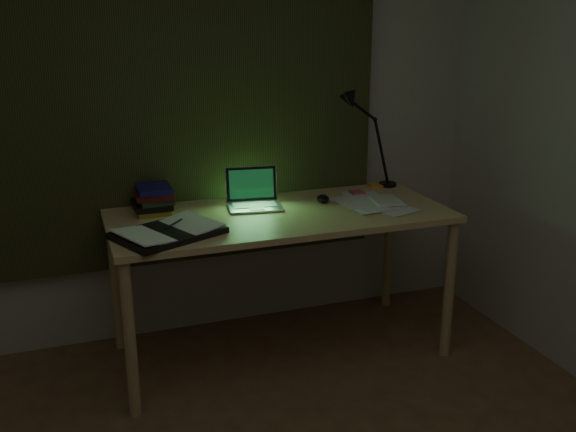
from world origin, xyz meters
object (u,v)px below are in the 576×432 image
at_px(book_stack, 153,198).
at_px(desk_lamp, 390,140).
at_px(laptop, 255,190).
at_px(desk, 281,284).
at_px(open_textbook, 168,232).
at_px(loose_papers, 377,201).

bearing_deg(book_stack, desk_lamp, 3.04).
bearing_deg(laptop, desk, -42.69).
relative_size(laptop, book_stack, 1.42).
bearing_deg(book_stack, open_textbook, -88.75).
xyz_separation_m(laptop, book_stack, (-0.52, 0.11, -0.03)).
relative_size(desk, laptop, 5.54).
bearing_deg(book_stack, laptop, -12.15).
relative_size(desk, book_stack, 7.87).
height_order(desk, book_stack, book_stack).
distance_m(laptop, open_textbook, 0.59).
bearing_deg(desk, loose_papers, 0.05).
bearing_deg(loose_papers, open_textbook, -171.73).
height_order(laptop, desk_lamp, desk_lamp).
xyz_separation_m(laptop, loose_papers, (0.66, -0.12, -0.09)).
height_order(desk, loose_papers, loose_papers).
distance_m(desk, book_stack, 0.82).
height_order(laptop, book_stack, laptop).
bearing_deg(desk, open_textbook, -164.49).
xyz_separation_m(loose_papers, desk_lamp, (0.23, 0.31, 0.27)).
bearing_deg(laptop, open_textbook, -142.84).
bearing_deg(desk, laptop, 129.81).
relative_size(laptop, loose_papers, 0.91).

